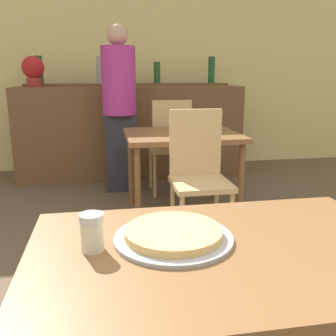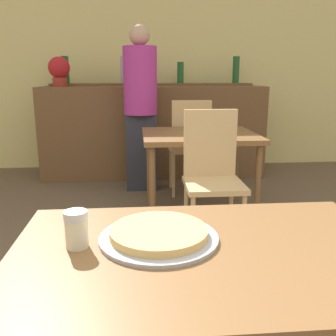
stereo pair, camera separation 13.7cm
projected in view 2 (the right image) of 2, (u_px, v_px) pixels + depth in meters
wall_back at (151, 58)px, 4.77m from camera, size 8.00×0.05×2.80m
dining_table_near at (207, 275)px, 1.08m from camera, size 1.12×0.72×0.72m
dining_table_far at (199, 143)px, 3.17m from camera, size 0.95×0.80×0.72m
bar_counter at (153, 132)px, 4.49m from camera, size 2.60×0.56×1.07m
bar_back_shelf at (152, 80)px, 4.48m from camera, size 2.39×0.24×0.34m
chair_far_side_front at (212, 169)px, 2.64m from camera, size 0.40×0.40×0.96m
chair_far_side_back at (190, 141)px, 3.73m from camera, size 0.40×0.40×0.96m
pizza_tray at (159, 235)px, 1.12m from camera, size 0.36×0.36×0.04m
cheese_shaker at (76, 229)px, 1.06m from camera, size 0.07×0.07×0.11m
person_standing at (141, 104)px, 3.83m from camera, size 0.34×0.34×1.68m
potted_plant at (59, 70)px, 4.18m from camera, size 0.24×0.24×0.33m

